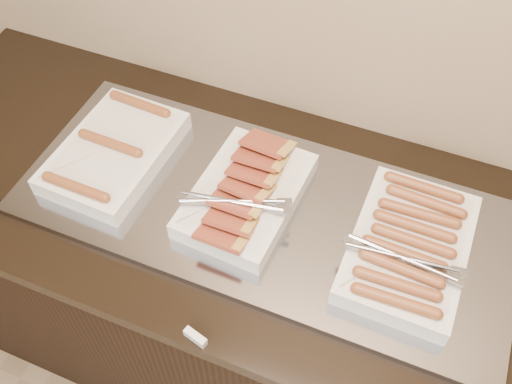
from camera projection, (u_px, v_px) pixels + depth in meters
counter at (256, 295)px, 1.75m from camera, size 2.06×0.76×0.90m
warming_tray at (263, 210)px, 1.39m from camera, size 1.20×0.50×0.02m
dish_left at (114, 152)px, 1.46m from camera, size 0.26×0.38×0.07m
dish_center at (246, 194)px, 1.36m from camera, size 0.27×0.37×0.09m
dish_right at (408, 247)px, 1.27m from camera, size 0.27×0.38×0.08m
label_holder at (195, 337)px, 1.18m from camera, size 0.06×0.03×0.02m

